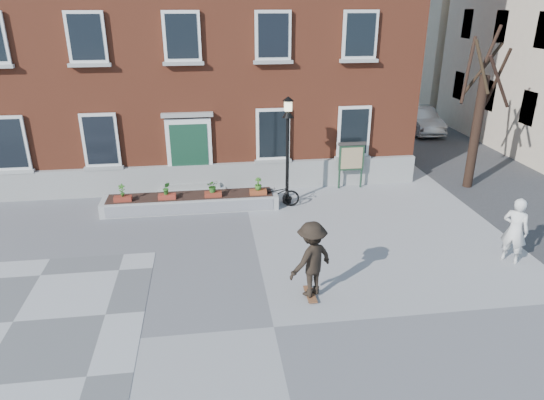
{
  "coord_description": "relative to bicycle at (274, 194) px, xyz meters",
  "views": [
    {
      "loc": [
        -1.27,
        -9.08,
        6.91
      ],
      "look_at": [
        0.5,
        4.0,
        1.5
      ],
      "focal_mm": 32.0,
      "sensor_mm": 36.0,
      "label": 1
    }
  ],
  "objects": [
    {
      "name": "ground",
      "position": [
        -0.99,
        -7.03,
        -0.48
      ],
      "size": [
        100.0,
        100.0,
        0.0
      ],
      "primitive_type": "plane",
      "color": "gray",
      "rests_on": "ground"
    },
    {
      "name": "checker_patch",
      "position": [
        -6.99,
        -6.03,
        -0.47
      ],
      "size": [
        6.0,
        6.0,
        0.01
      ],
      "primitive_type": "cube",
      "color": "#5A5A5C",
      "rests_on": "ground"
    },
    {
      "name": "bicycle",
      "position": [
        0.0,
        0.0,
        0.0
      ],
      "size": [
        1.88,
        0.82,
        0.96
      ],
      "primitive_type": "imported",
      "rotation": [
        0.0,
        0.0,
        1.47
      ],
      "color": "black",
      "rests_on": "ground"
    },
    {
      "name": "parked_car",
      "position": [
        9.75,
        9.74,
        0.22
      ],
      "size": [
        1.68,
        4.33,
        1.41
      ],
      "primitive_type": "imported",
      "rotation": [
        0.0,
        0.0,
        -0.05
      ],
      "color": "#AFB1B3",
      "rests_on": "ground"
    },
    {
      "name": "bystander",
      "position": [
        6.14,
        -4.9,
        0.49
      ],
      "size": [
        0.81,
        0.84,
        1.94
      ],
      "primitive_type": "imported",
      "rotation": [
        0.0,
        0.0,
        2.27
      ],
      "color": "silver",
      "rests_on": "ground"
    },
    {
      "name": "brick_building",
      "position": [
        -2.99,
        6.94,
        5.82
      ],
      "size": [
        18.4,
        10.85,
        12.6
      ],
      "color": "brown",
      "rests_on": "ground"
    },
    {
      "name": "planter_assembly",
      "position": [
        -2.98,
        0.14,
        -0.17
      ],
      "size": [
        6.2,
        1.12,
        1.15
      ],
      "color": "#B4B4B0",
      "rests_on": "ground"
    },
    {
      "name": "bare_tree",
      "position": [
        8.01,
        0.97,
        2.31
      ],
      "size": [
        1.83,
        1.83,
        6.16
      ],
      "color": "black",
      "rests_on": "ground"
    },
    {
      "name": "side_street",
      "position": [
        17.0,
        12.75,
        6.54
      ],
      "size": [
        15.2,
        36.0,
        14.5
      ],
      "color": "#3D3D3F",
      "rests_on": "ground"
    },
    {
      "name": "lamp_post",
      "position": [
        0.51,
        0.27,
        2.06
      ],
      "size": [
        0.4,
        0.4,
        3.93
      ],
      "color": "black",
      "rests_on": "ground"
    },
    {
      "name": "notice_board",
      "position": [
        3.26,
        1.47,
        0.78
      ],
      "size": [
        1.1,
        0.16,
        1.87
      ],
      "color": "#172F1E",
      "rests_on": "ground"
    },
    {
      "name": "skateboarder",
      "position": [
        0.09,
        -5.91,
        0.58
      ],
      "size": [
        1.47,
        1.29,
        2.05
      ],
      "color": "brown",
      "rests_on": "ground"
    }
  ]
}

